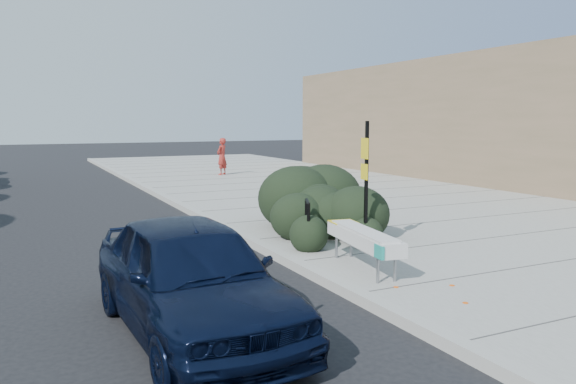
{
  "coord_description": "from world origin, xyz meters",
  "views": [
    {
      "loc": [
        -4.35,
        -8.51,
        2.59
      ],
      "look_at": [
        1.12,
        2.71,
        1.0
      ],
      "focal_mm": 35.0,
      "sensor_mm": 36.0,
      "label": 1
    }
  ],
  "objects_px": {
    "bike_rack": "(307,220)",
    "pedestrian": "(222,156)",
    "bench": "(363,238)",
    "sedan_navy": "(191,276)",
    "sign_post": "(366,177)"
  },
  "relations": [
    {
      "from": "bike_rack",
      "to": "pedestrian",
      "type": "distance_m",
      "value": 15.25
    },
    {
      "from": "bench",
      "to": "bike_rack",
      "type": "bearing_deg",
      "value": 103.36
    },
    {
      "from": "bench",
      "to": "bike_rack",
      "type": "distance_m",
      "value": 1.71
    },
    {
      "from": "bike_rack",
      "to": "sedan_navy",
      "type": "height_order",
      "value": "sedan_navy"
    },
    {
      "from": "sign_post",
      "to": "sedan_navy",
      "type": "height_order",
      "value": "sign_post"
    },
    {
      "from": "sign_post",
      "to": "sedan_navy",
      "type": "bearing_deg",
      "value": -141.91
    },
    {
      "from": "sign_post",
      "to": "pedestrian",
      "type": "distance_m",
      "value": 15.5
    },
    {
      "from": "bike_rack",
      "to": "sedan_navy",
      "type": "xyz_separation_m",
      "value": [
        -3.1,
        -2.84,
        0.0
      ]
    },
    {
      "from": "sign_post",
      "to": "sedan_navy",
      "type": "relative_size",
      "value": 0.58
    },
    {
      "from": "bench",
      "to": "sign_post",
      "type": "xyz_separation_m",
      "value": [
        0.86,
        1.25,
        0.87
      ]
    },
    {
      "from": "bench",
      "to": "bike_rack",
      "type": "relative_size",
      "value": 2.32
    },
    {
      "from": "sign_post",
      "to": "bike_rack",
      "type": "bearing_deg",
      "value": 164.02
    },
    {
      "from": "bike_rack",
      "to": "sign_post",
      "type": "xyz_separation_m",
      "value": [
        1.01,
        -0.45,
        0.82
      ]
    },
    {
      "from": "sign_post",
      "to": "sedan_navy",
      "type": "xyz_separation_m",
      "value": [
        -4.11,
        -2.4,
        -0.82
      ]
    },
    {
      "from": "sedan_navy",
      "to": "pedestrian",
      "type": "xyz_separation_m",
      "value": [
        6.59,
        17.69,
        0.27
      ]
    }
  ]
}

